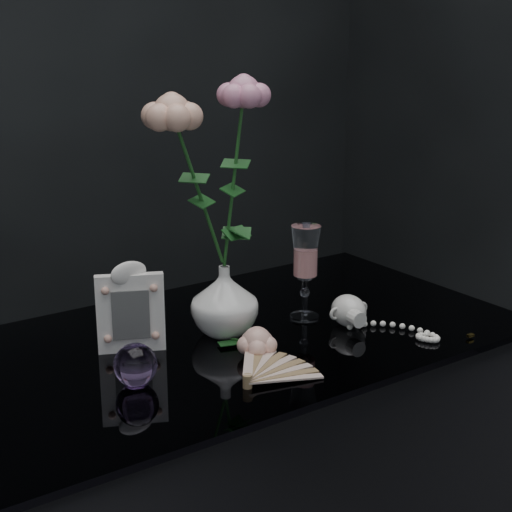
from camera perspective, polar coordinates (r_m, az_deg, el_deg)
vase at (r=1.40m, az=-2.30°, el=-3.24°), size 0.12×0.12×0.13m
wine_glass at (r=1.47m, az=3.60°, el=-1.22°), size 0.07×0.07×0.18m
picture_frame at (r=1.34m, az=-9.13°, el=-3.66°), size 0.15×0.13×0.16m
paperweight at (r=1.23m, az=-8.76°, el=-7.82°), size 0.08×0.08×0.07m
paper_fan at (r=1.22m, az=-0.62°, el=-9.01°), size 0.27×0.22×0.03m
loose_rose at (r=1.32m, az=0.07°, el=-6.23°), size 0.16×0.18×0.05m
pearl_jar at (r=1.46m, az=6.76°, el=-3.87°), size 0.23×0.23×0.06m
roses at (r=1.32m, az=-3.22°, el=6.53°), size 0.22×0.10×0.38m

